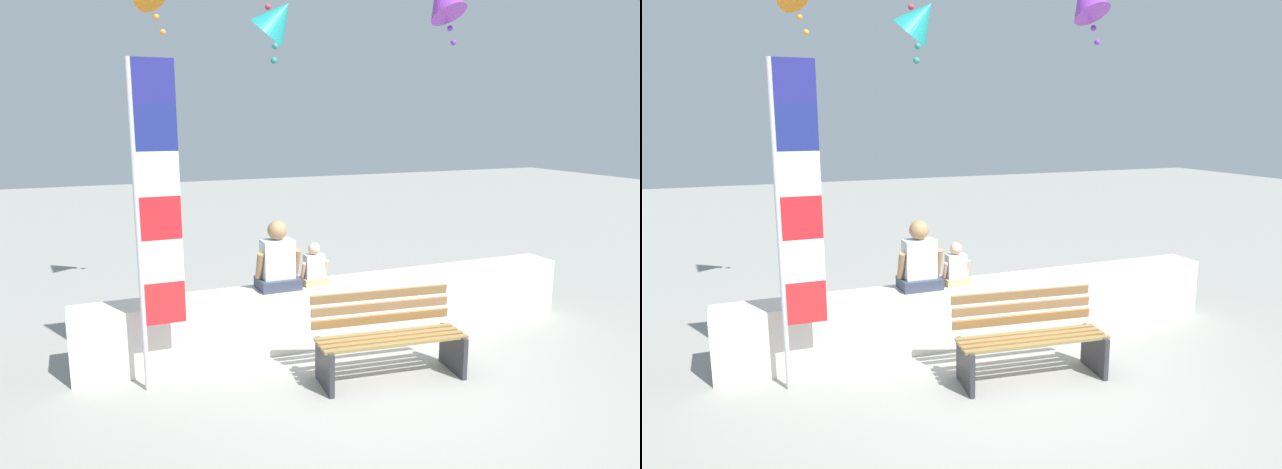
% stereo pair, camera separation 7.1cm
% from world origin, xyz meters
% --- Properties ---
extents(ground_plane, '(40.00, 40.00, 0.00)m').
position_xyz_m(ground_plane, '(0.00, 0.00, 0.00)').
color(ground_plane, gray).
extents(seawall_ledge, '(6.28, 0.50, 0.74)m').
position_xyz_m(seawall_ledge, '(0.00, 1.30, 0.37)').
color(seawall_ledge, silver).
rests_on(seawall_ledge, ground).
extents(park_bench, '(1.63, 0.78, 0.88)m').
position_xyz_m(park_bench, '(-0.02, 0.13, 0.41)').
color(park_bench, olive).
rests_on(park_bench, ground).
extents(person_adult, '(0.53, 0.39, 0.81)m').
position_xyz_m(person_adult, '(-0.85, 1.29, 1.05)').
color(person_adult, '#333B4F').
rests_on(person_adult, seawall_ledge).
extents(person_child, '(0.33, 0.24, 0.51)m').
position_xyz_m(person_child, '(-0.39, 1.29, 0.94)').
color(person_child, tan).
rests_on(person_child, seawall_ledge).
extents(flag_banner, '(0.44, 0.05, 3.25)m').
position_xyz_m(flag_banner, '(-2.28, 0.77, 1.85)').
color(flag_banner, '#B7B7BC').
rests_on(flag_banner, ground).
extents(kite_teal, '(0.86, 0.79, 0.92)m').
position_xyz_m(kite_teal, '(-0.44, 2.39, 3.93)').
color(kite_teal, teal).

